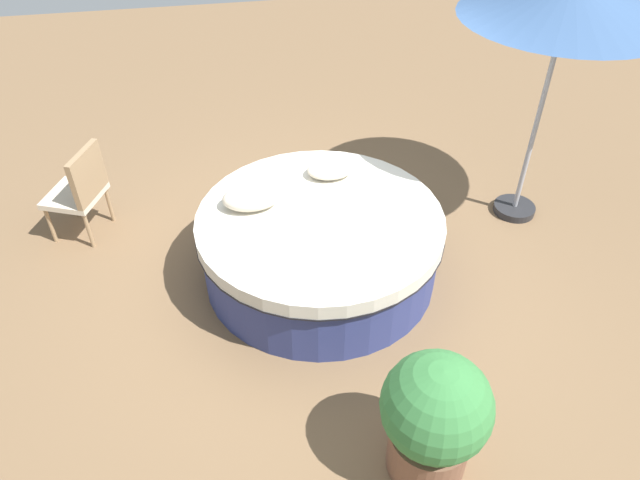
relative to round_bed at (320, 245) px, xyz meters
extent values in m
plane|color=brown|center=(0.00, 0.00, -0.35)|extent=(16.00, 16.00, 0.00)
cylinder|color=navy|center=(0.00, 0.00, -0.08)|extent=(2.17, 2.17, 0.55)
cylinder|color=black|center=(0.00, 0.00, 0.19)|extent=(2.24, 2.24, 0.01)
cylinder|color=beige|center=(0.00, 0.00, 0.27)|extent=(2.23, 2.23, 0.14)
ellipsoid|color=beige|center=(0.22, 0.62, 0.41)|extent=(0.45, 0.32, 0.14)
ellipsoid|color=beige|center=(-0.58, 0.26, 0.44)|extent=(0.52, 0.34, 0.20)
cylinder|color=#997A56|center=(-2.58, 0.97, -0.14)|extent=(0.04, 0.04, 0.42)
cylinder|color=#997A56|center=(-2.41, 1.38, -0.14)|extent=(0.04, 0.04, 0.42)
cylinder|color=#997A56|center=(-2.19, 0.81, -0.14)|extent=(0.04, 0.04, 0.42)
cylinder|color=#997A56|center=(-2.03, 1.22, -0.14)|extent=(0.04, 0.04, 0.42)
cube|color=beige|center=(-2.30, 1.09, 0.10)|extent=(0.66, 0.67, 0.06)
cube|color=#997A56|center=(-2.10, 1.01, 0.38)|extent=(0.25, 0.50, 0.50)
cylinder|color=#262628|center=(2.26, 0.58, -0.31)|extent=(0.44, 0.44, 0.08)
cylinder|color=#99999E|center=(2.26, 0.58, 0.86)|extent=(0.05, 0.05, 2.42)
cylinder|color=brown|center=(0.37, -2.07, -0.16)|extent=(0.55, 0.55, 0.38)
sphere|color=#387A3D|center=(0.37, -2.07, 0.34)|extent=(0.73, 0.73, 0.73)
camera|label=1|loc=(-0.76, -4.10, 3.56)|focal=33.17mm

